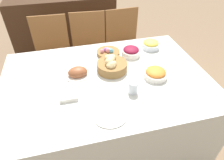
# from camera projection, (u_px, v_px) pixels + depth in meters

# --- Properties ---
(ground_plane) EXTENTS (12.00, 12.00, 0.00)m
(ground_plane) POSITION_uv_depth(u_px,v_px,m) (107.00, 134.00, 2.12)
(ground_plane) COLOR #7F664C
(dining_table) EXTENTS (1.69, 1.16, 0.76)m
(dining_table) POSITION_uv_depth(u_px,v_px,m) (107.00, 109.00, 1.88)
(dining_table) COLOR silver
(dining_table) RESTS_ON ground
(chair_far_center) EXTENTS (0.45, 0.45, 0.93)m
(chair_far_center) POSITION_uv_depth(u_px,v_px,m) (90.00, 49.00, 2.50)
(chair_far_center) COLOR brown
(chair_far_center) RESTS_ON ground
(chair_far_right) EXTENTS (0.44, 0.44, 0.93)m
(chair_far_right) POSITION_uv_depth(u_px,v_px,m) (124.00, 44.00, 2.58)
(chair_far_right) COLOR brown
(chair_far_right) RESTS_ON ground
(chair_far_left) EXTENTS (0.44, 0.44, 0.93)m
(chair_far_left) POSITION_uv_depth(u_px,v_px,m) (53.00, 53.00, 2.41)
(chair_far_left) COLOR brown
(chair_far_left) RESTS_ON ground
(sideboard) EXTENTS (1.48, 0.44, 0.94)m
(sideboard) POSITION_uv_depth(u_px,v_px,m) (65.00, 29.00, 3.02)
(sideboard) COLOR #3D2616
(sideboard) RESTS_ON ground
(bread_basket) EXTENTS (0.26, 0.26, 0.14)m
(bread_basket) POSITION_uv_depth(u_px,v_px,m) (112.00, 65.00, 1.69)
(bread_basket) COLOR olive
(bread_basket) RESTS_ON dining_table
(egg_basket) EXTENTS (0.22, 0.22, 0.08)m
(egg_basket) POSITION_uv_depth(u_px,v_px,m) (108.00, 52.00, 1.91)
(egg_basket) COLOR olive
(egg_basket) RESTS_ON dining_table
(ham_platter) EXTENTS (0.25, 0.17, 0.09)m
(ham_platter) POSITION_uv_depth(u_px,v_px,m) (78.00, 73.00, 1.65)
(ham_platter) COLOR silver
(ham_platter) RESTS_ON dining_table
(carrot_bowl) EXTENTS (0.19, 0.19, 0.08)m
(carrot_bowl) POSITION_uv_depth(u_px,v_px,m) (156.00, 73.00, 1.62)
(carrot_bowl) COLOR silver
(carrot_bowl) RESTS_ON dining_table
(pineapple_bowl) EXTENTS (0.18, 0.18, 0.09)m
(pineapple_bowl) POSITION_uv_depth(u_px,v_px,m) (151.00, 44.00, 1.99)
(pineapple_bowl) COLOR silver
(pineapple_bowl) RESTS_ON dining_table
(beet_salad_bowl) EXTENTS (0.17, 0.17, 0.09)m
(beet_salad_bowl) POSITION_uv_depth(u_px,v_px,m) (131.00, 52.00, 1.88)
(beet_salad_bowl) COLOR silver
(beet_salad_bowl) RESTS_ON dining_table
(dinner_plate) EXTENTS (0.24, 0.24, 0.01)m
(dinner_plate) POSITION_uv_depth(u_px,v_px,m) (110.00, 114.00, 1.33)
(dinner_plate) COLOR silver
(dinner_plate) RESTS_ON dining_table
(fork) EXTENTS (0.02, 0.18, 0.00)m
(fork) POSITION_uv_depth(u_px,v_px,m) (88.00, 118.00, 1.30)
(fork) COLOR silver
(fork) RESTS_ON dining_table
(knife) EXTENTS (0.02, 0.18, 0.00)m
(knife) POSITION_uv_depth(u_px,v_px,m) (131.00, 110.00, 1.36)
(knife) COLOR silver
(knife) RESTS_ON dining_table
(spoon) EXTENTS (0.02, 0.18, 0.00)m
(spoon) POSITION_uv_depth(u_px,v_px,m) (135.00, 110.00, 1.36)
(spoon) COLOR silver
(spoon) RESTS_ON dining_table
(drinking_cup) EXTENTS (0.07, 0.07, 0.10)m
(drinking_cup) POSITION_uv_depth(u_px,v_px,m) (133.00, 87.00, 1.47)
(drinking_cup) COLOR silver
(drinking_cup) RESTS_ON dining_table
(butter_dish) EXTENTS (0.13, 0.08, 0.03)m
(butter_dish) POSITION_uv_depth(u_px,v_px,m) (69.00, 97.00, 1.44)
(butter_dish) COLOR silver
(butter_dish) RESTS_ON dining_table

